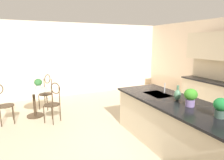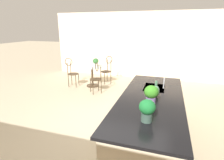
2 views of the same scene
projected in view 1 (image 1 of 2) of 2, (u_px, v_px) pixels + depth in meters
name	position (u px, v px, depth m)	size (l,w,h in m)	color
ground_plane	(128.00, 149.00, 3.60)	(40.00, 40.00, 0.00)	beige
wall_left_window	(73.00, 60.00, 7.12)	(0.12, 7.80, 2.70)	beige
kitchen_island	(175.00, 124.00, 3.59)	(2.80, 1.06, 0.92)	beige
back_counter_run	(222.00, 98.00, 5.18)	(2.44, 0.64, 1.52)	beige
bistro_table	(34.00, 101.00, 5.10)	(0.80, 0.80, 0.74)	#3D2D1E
chair_near_window	(46.00, 90.00, 5.71)	(0.54, 0.54, 1.04)	#3D2D1E
chair_by_island	(53.00, 101.00, 4.68)	(0.54, 0.54, 1.04)	#3D2D1E
chair_toward_desk	(3.00, 102.00, 4.59)	(0.42, 0.50, 1.04)	#3D2D1E
sink_faucet	(165.00, 88.00, 4.04)	(0.02, 0.02, 0.22)	#B2B5BA
potted_plant_on_table	(38.00, 83.00, 5.09)	(0.21, 0.21, 0.29)	beige
potted_plant_counter_near	(191.00, 96.00, 3.21)	(0.22, 0.22, 0.31)	#7A669E
potted_plant_counter_far	(221.00, 106.00, 2.72)	(0.21, 0.21, 0.30)	#385147
vase_on_counter	(177.00, 95.00, 3.55)	(0.13, 0.13, 0.29)	#4C7A5B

